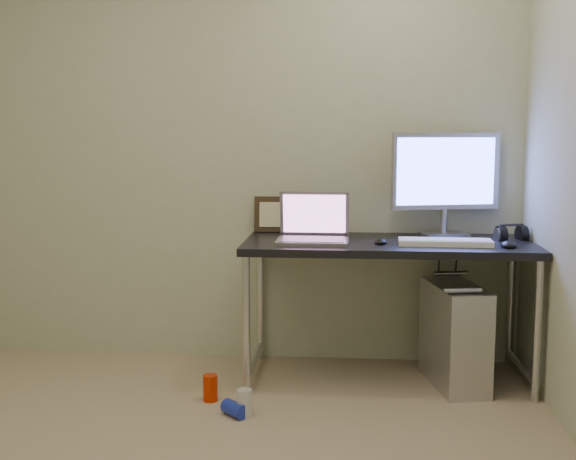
# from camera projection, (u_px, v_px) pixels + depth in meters

# --- Properties ---
(wall_back) EXTENTS (3.50, 0.02, 2.50)m
(wall_back) POSITION_uv_depth(u_px,v_px,m) (214.00, 145.00, 4.15)
(wall_back) COLOR beige
(wall_back) RESTS_ON ground
(desk) EXTENTS (1.51, 0.66, 0.75)m
(desk) POSITION_uv_depth(u_px,v_px,m) (387.00, 257.00, 3.82)
(desk) COLOR black
(desk) RESTS_ON ground
(tower_computer) EXTENTS (0.32, 0.55, 0.57)m
(tower_computer) POSITION_uv_depth(u_px,v_px,m) (455.00, 335.00, 3.77)
(tower_computer) COLOR silver
(tower_computer) RESTS_ON ground
(cable_a) EXTENTS (0.01, 0.16, 0.69)m
(cable_a) POSITION_uv_depth(u_px,v_px,m) (437.00, 295.00, 4.10)
(cable_a) COLOR black
(cable_a) RESTS_ON ground
(cable_b) EXTENTS (0.02, 0.11, 0.71)m
(cable_b) POSITION_uv_depth(u_px,v_px,m) (454.00, 300.00, 4.08)
(cable_b) COLOR black
(cable_b) RESTS_ON ground
(can_red) EXTENTS (0.08, 0.08, 0.13)m
(can_red) POSITION_uv_depth(u_px,v_px,m) (210.00, 388.00, 3.56)
(can_red) COLOR red
(can_red) RESTS_ON ground
(can_white) EXTENTS (0.09, 0.09, 0.13)m
(can_white) POSITION_uv_depth(u_px,v_px,m) (245.00, 403.00, 3.36)
(can_white) COLOR silver
(can_white) RESTS_ON ground
(can_blue) EXTENTS (0.14, 0.14, 0.07)m
(can_blue) POSITION_uv_depth(u_px,v_px,m) (235.00, 409.00, 3.37)
(can_blue) COLOR #1F31C4
(can_blue) RESTS_ON ground
(laptop) EXTENTS (0.37, 0.31, 0.26)m
(laptop) POSITION_uv_depth(u_px,v_px,m) (313.00, 230.00, 3.78)
(laptop) COLOR #A0A0A7
(laptop) RESTS_ON desk
(monitor) EXTENTS (0.60, 0.23, 0.57)m
(monitor) POSITION_uv_depth(u_px,v_px,m) (446.00, 176.00, 3.95)
(monitor) COLOR #A0A0A7
(monitor) RESTS_ON desk
(keyboard) EXTENTS (0.47, 0.17, 0.03)m
(keyboard) POSITION_uv_depth(u_px,v_px,m) (445.00, 242.00, 3.67)
(keyboard) COLOR white
(keyboard) RESTS_ON desk
(mouse_right) EXTENTS (0.10, 0.14, 0.04)m
(mouse_right) POSITION_uv_depth(u_px,v_px,m) (509.00, 243.00, 3.59)
(mouse_right) COLOR black
(mouse_right) RESTS_ON desk
(mouse_left) EXTENTS (0.07, 0.11, 0.04)m
(mouse_left) POSITION_uv_depth(u_px,v_px,m) (381.00, 240.00, 3.71)
(mouse_left) COLOR black
(mouse_left) RESTS_ON desk
(headphones) EXTENTS (0.18, 0.10, 0.11)m
(headphones) POSITION_uv_depth(u_px,v_px,m) (511.00, 235.00, 3.84)
(headphones) COLOR black
(headphones) RESTS_ON desk
(picture_frame) EXTENTS (0.26, 0.08, 0.21)m
(picture_frame) POSITION_uv_depth(u_px,v_px,m) (277.00, 214.00, 4.14)
(picture_frame) COLOR #2D2213
(picture_frame) RESTS_ON desk
(webcam) EXTENTS (0.05, 0.04, 0.12)m
(webcam) POSITION_uv_depth(u_px,v_px,m) (311.00, 218.00, 4.08)
(webcam) COLOR silver
(webcam) RESTS_ON desk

